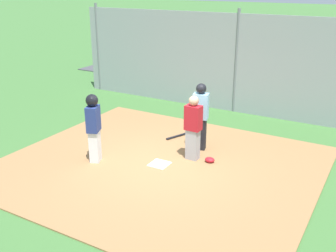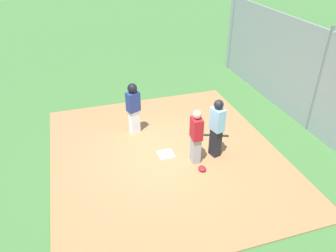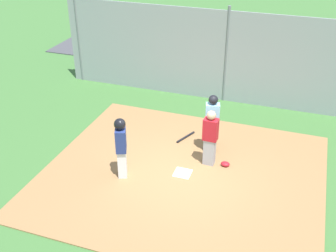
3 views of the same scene
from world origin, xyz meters
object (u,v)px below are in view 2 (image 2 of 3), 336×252
runner (133,105)px  catcher (196,136)px  umpire (217,127)px  catcher_mask (202,169)px  baseball_bat (216,135)px  home_plate (166,154)px

runner → catcher: bearing=10.3°
umpire → catcher: bearing=-3.9°
catcher → catcher_mask: size_ratio=6.71×
umpire → baseball_bat: size_ratio=2.18×
umpire → baseball_bat: umpire is taller
catcher → catcher_mask: (-0.45, -0.03, -0.78)m
home_plate → catcher: 1.20m
runner → catcher_mask: 2.92m
runner → baseball_bat: size_ratio=2.10×
runner → catcher_mask: (-2.44, -1.31, -0.90)m
home_plate → catcher_mask: catcher_mask is taller
home_plate → baseball_bat: 1.84m
catcher → umpire: bearing=-167.8°
home_plate → runner: 1.84m
baseball_bat → catcher_mask: (-1.45, 1.06, 0.03)m
umpire → runner: bearing=-58.4°
home_plate → catcher_mask: size_ratio=1.83×
runner → baseball_bat: 2.73m
umpire → runner: (1.87, 1.93, 0.04)m
umpire → catcher_mask: size_ratio=7.29×
catcher_mask → runner: bearing=28.3°
baseball_bat → catcher: bearing=-115.0°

